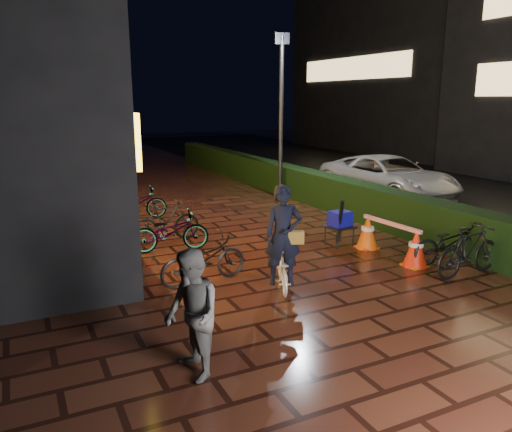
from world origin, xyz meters
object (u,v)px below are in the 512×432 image
van (388,177)px  traffic_barrier (390,239)px  cyclist (283,251)px  cart_assembly (340,221)px  bystander_person (192,315)px

van → traffic_barrier: bearing=-134.7°
van → cyclist: size_ratio=2.71×
van → traffic_barrier: van is taller
cyclist → cart_assembly: bearing=35.5°
van → cart_assembly: size_ratio=4.39×
bystander_person → van: bystander_person is taller
van → cart_assembly: bearing=-144.9°
cyclist → cart_assembly: size_ratio=1.62×
cart_assembly → cyclist: bearing=-144.5°
traffic_barrier → cart_assembly: cart_assembly is taller
traffic_barrier → van: bearing=50.1°
cyclist → traffic_barrier: (2.93, 0.61, -0.31)m
cyclist → cart_assembly: cyclist is taller
van → cart_assembly: (-4.74, -3.95, -0.12)m
bystander_person → cart_assembly: bystander_person is taller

